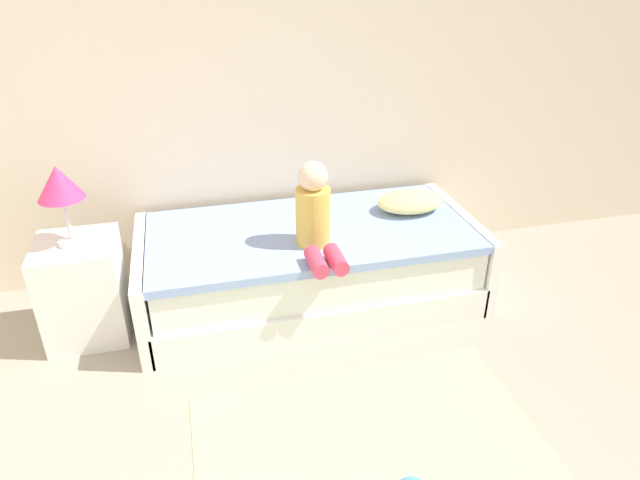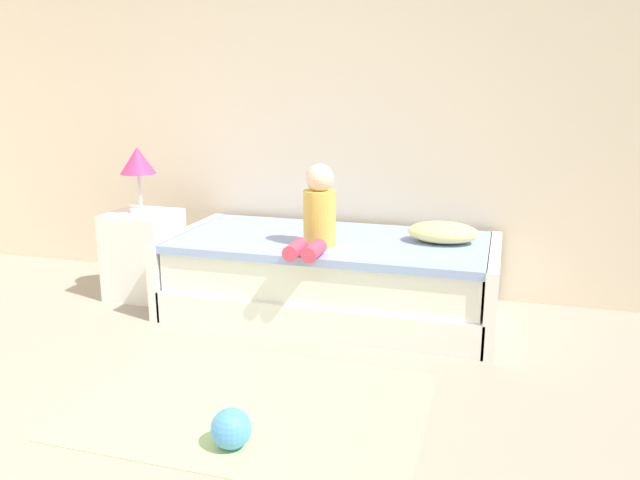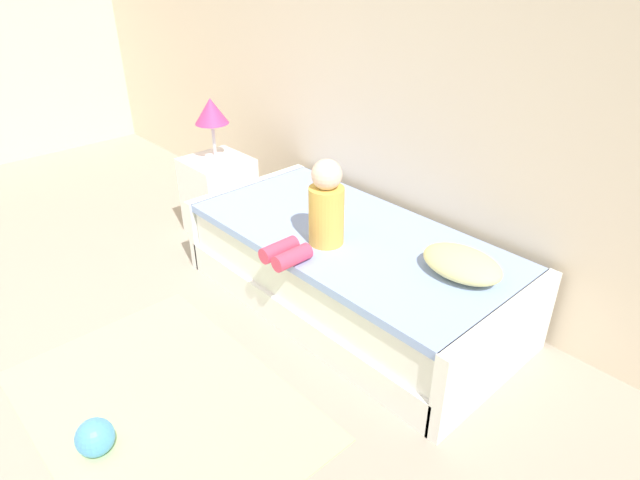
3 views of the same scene
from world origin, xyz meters
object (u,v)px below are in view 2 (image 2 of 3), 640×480
bed (331,276)px  table_lamp (138,164)px  child_figure (317,214)px  nightstand (144,254)px  pillow (443,232)px  toy_ball (231,429)px

bed → table_lamp: size_ratio=4.69×
bed → child_figure: child_figure is taller
nightstand → pillow: (2.05, 0.15, 0.26)m
nightstand → pillow: 2.07m
toy_ball → child_figure: bearing=92.1°
bed → table_lamp: 1.52m
child_figure → toy_ball: 1.55m
nightstand → toy_ball: nightstand is taller
pillow → table_lamp: bearing=-175.9°
nightstand → table_lamp: bearing=0.0°
child_figure → toy_ball: bearing=-87.9°
bed → pillow: size_ratio=4.80×
bed → child_figure: size_ratio=4.14×
nightstand → child_figure: (1.33, -0.18, 0.40)m
pillow → bed: bearing=-171.8°
bed → nightstand: 1.35m
table_lamp → child_figure: (1.33, -0.18, -0.23)m
table_lamp → child_figure: size_ratio=0.88×
table_lamp → pillow: table_lamp is taller
nightstand → table_lamp: size_ratio=1.33×
table_lamp → pillow: (2.05, 0.15, -0.37)m
bed → table_lamp: bearing=-178.0°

